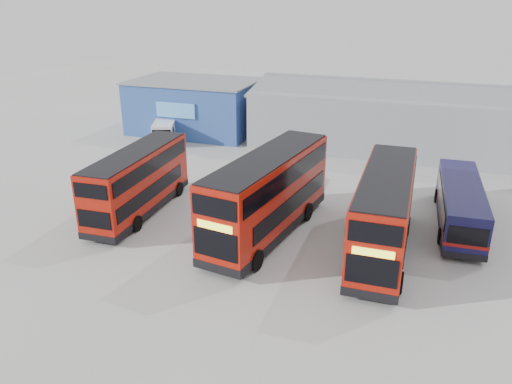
% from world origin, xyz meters
% --- Properties ---
extents(ground_plane, '(120.00, 120.00, 0.00)m').
position_xyz_m(ground_plane, '(0.00, 0.00, 0.00)').
color(ground_plane, '#989893').
rests_on(ground_plane, ground).
extents(office_block, '(12.30, 8.32, 5.12)m').
position_xyz_m(office_block, '(-14.00, 17.99, 2.58)').
color(office_block, navy).
rests_on(office_block, ground).
extents(maintenance_shed, '(30.50, 12.00, 5.89)m').
position_xyz_m(maintenance_shed, '(8.00, 20.00, 2.60)').
color(maintenance_shed, gray).
rests_on(maintenance_shed, ground).
extents(double_decker_left, '(2.84, 9.85, 4.12)m').
position_xyz_m(double_decker_left, '(-8.47, -1.55, 2.05)').
color(double_decker_left, '#A21509').
rests_on(double_decker_left, ground).
extents(double_decker_centre, '(4.33, 11.60, 4.80)m').
position_xyz_m(double_decker_centre, '(0.19, -1.73, 2.39)').
color(double_decker_centre, '#A21509').
rests_on(double_decker_centre, ground).
extents(double_decker_right, '(2.88, 10.79, 4.54)m').
position_xyz_m(double_decker_right, '(6.64, -1.78, 2.26)').
color(double_decker_right, '#A21509').
rests_on(double_decker_right, ground).
extents(single_decker_blue, '(2.74, 9.89, 2.65)m').
position_xyz_m(single_decker_blue, '(10.64, 3.17, 1.32)').
color(single_decker_blue, '#0E113E').
rests_on(single_decker_blue, ground).
extents(panel_van, '(3.43, 4.98, 2.03)m').
position_xyz_m(panel_van, '(-15.00, 13.47, 1.14)').
color(panel_van, white).
rests_on(panel_van, ground).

